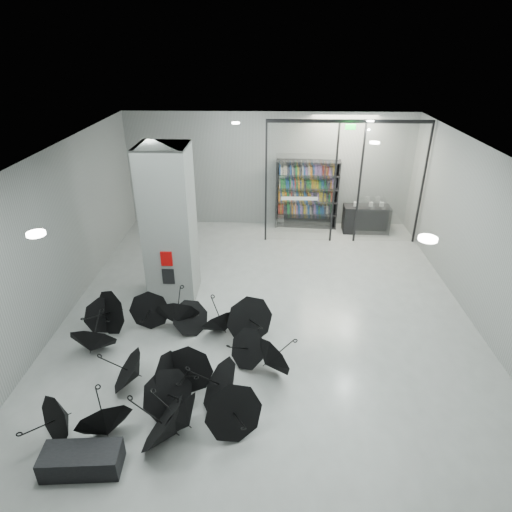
{
  "coord_description": "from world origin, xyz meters",
  "views": [
    {
      "loc": [
        -0.01,
        -8.01,
        6.25
      ],
      "look_at": [
        -0.3,
        1.5,
        1.4
      ],
      "focal_mm": 30.45,
      "sensor_mm": 36.0,
      "label": 1
    }
  ],
  "objects_px": {
    "bench": "(82,460)",
    "shop_counter": "(366,219)",
    "column": "(169,225)",
    "umbrella_cluster": "(175,362)",
    "bookshelf": "(307,194)"
  },
  "relations": [
    {
      "from": "bench",
      "to": "shop_counter",
      "type": "relative_size",
      "value": 0.78
    },
    {
      "from": "shop_counter",
      "to": "bench",
      "type": "bearing_deg",
      "value": -121.44
    },
    {
      "from": "column",
      "to": "umbrella_cluster",
      "type": "distance_m",
      "value": 3.66
    },
    {
      "from": "bench",
      "to": "column",
      "type": "bearing_deg",
      "value": 81.18
    },
    {
      "from": "column",
      "to": "bookshelf",
      "type": "distance_m",
      "value": 6.17
    },
    {
      "from": "umbrella_cluster",
      "to": "bookshelf",
      "type": "bearing_deg",
      "value": 67.93
    },
    {
      "from": "bookshelf",
      "to": "shop_counter",
      "type": "xyz_separation_m",
      "value": [
        2.08,
        -0.45,
        -0.74
      ]
    },
    {
      "from": "bench",
      "to": "shop_counter",
      "type": "height_order",
      "value": "shop_counter"
    },
    {
      "from": "bookshelf",
      "to": "umbrella_cluster",
      "type": "bearing_deg",
      "value": -107.03
    },
    {
      "from": "bookshelf",
      "to": "umbrella_cluster",
      "type": "height_order",
      "value": "bookshelf"
    },
    {
      "from": "bookshelf",
      "to": "umbrella_cluster",
      "type": "relative_size",
      "value": 0.47
    },
    {
      "from": "column",
      "to": "shop_counter",
      "type": "xyz_separation_m",
      "value": [
        5.93,
        4.3,
        -1.52
      ]
    },
    {
      "from": "shop_counter",
      "to": "umbrella_cluster",
      "type": "height_order",
      "value": "umbrella_cluster"
    },
    {
      "from": "column",
      "to": "umbrella_cluster",
      "type": "height_order",
      "value": "column"
    },
    {
      "from": "bench",
      "to": "umbrella_cluster",
      "type": "distance_m",
      "value": 2.47
    }
  ]
}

